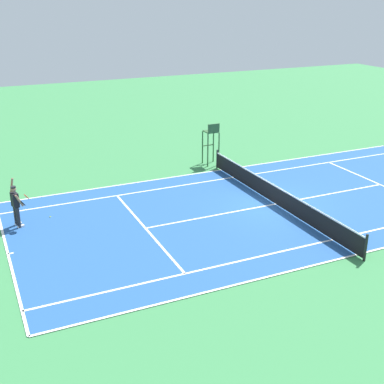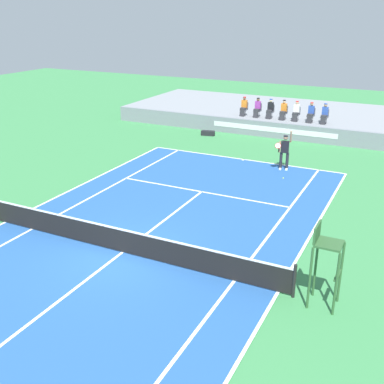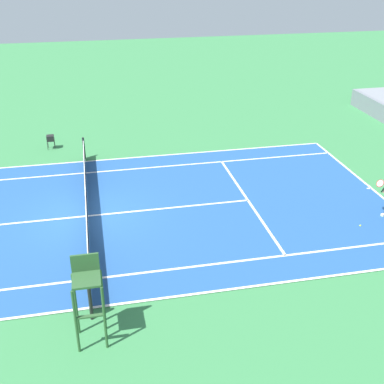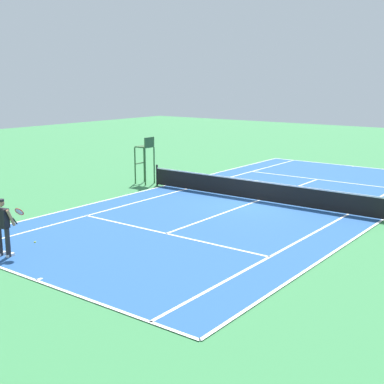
# 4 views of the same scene
# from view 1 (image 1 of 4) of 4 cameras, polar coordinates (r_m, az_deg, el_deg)

# --- Properties ---
(ground_plane) EXTENTS (80.00, 80.00, 0.00)m
(ground_plane) POSITION_cam_1_polar(r_m,az_deg,el_deg) (24.19, 9.23, -1.39)
(ground_plane) COLOR #387F47
(court) EXTENTS (11.08, 23.88, 0.03)m
(court) POSITION_cam_1_polar(r_m,az_deg,el_deg) (24.18, 9.23, -1.37)
(court) COLOR #235193
(court) RESTS_ON ground
(net) EXTENTS (11.98, 0.10, 1.07)m
(net) POSITION_cam_1_polar(r_m,az_deg,el_deg) (23.99, 9.30, -0.24)
(net) COLOR black
(net) RESTS_ON ground
(tennis_player) EXTENTS (0.74, 0.75, 2.08)m
(tennis_player) POSITION_cam_1_polar(r_m,az_deg,el_deg) (22.48, -19.03, -1.36)
(tennis_player) COLOR #232328
(tennis_player) RESTS_ON ground
(tennis_ball) EXTENTS (0.07, 0.07, 0.07)m
(tennis_ball) POSITION_cam_1_polar(r_m,az_deg,el_deg) (23.33, -15.52, -2.69)
(tennis_ball) COLOR #D1E533
(tennis_ball) RESTS_ON ground
(umpire_chair) EXTENTS (0.77, 0.77, 2.44)m
(umpire_chair) POSITION_cam_1_polar(r_m,az_deg,el_deg) (29.19, 2.17, 6.02)
(umpire_chair) COLOR #2D562D
(umpire_chair) RESTS_ON ground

